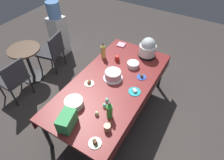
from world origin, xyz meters
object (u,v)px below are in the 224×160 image
object	(u,v)px
glass_salad_bowl	(74,103)
ceramic_snack_bowl	(133,65)
coffee_mug_red	(117,58)
soda_bottle_ginger_ale	(103,51)
frosted_layer_cake	(113,75)
dessert_plate_teal	(135,91)
water_cooler	(58,30)
soda_bottle_lime_soda	(109,110)
cupcake_vanilla	(107,100)
slow_cooker	(148,48)
dessert_plate_sage	(95,143)
dessert_plate_cream	(89,83)
potluck_table	(112,85)
maroon_chair_right	(52,50)
cupcake_cocoa	(105,105)
cupcake_lemon	(97,113)
soda_carton	(67,121)
coffee_mug_tan	(107,128)
round_cafe_table	(27,58)
maroon_chair_left	(14,78)
dessert_plate_cobalt	(142,77)

from	to	relation	value
glass_salad_bowl	ceramic_snack_bowl	size ratio (longest dim) A/B	1.31
coffee_mug_red	soda_bottle_ginger_ale	bearing A→B (deg)	99.73
glass_salad_bowl	coffee_mug_red	distance (m)	1.13
frosted_layer_cake	dessert_plate_teal	bearing A→B (deg)	-102.48
water_cooler	soda_bottle_lime_soda	bearing A→B (deg)	-123.35
coffee_mug_red	cupcake_vanilla	bearing A→B (deg)	-158.96
glass_salad_bowl	cupcake_vanilla	bearing A→B (deg)	-51.63
slow_cooker	dessert_plate_sage	size ratio (longest dim) A/B	2.32
glass_salad_bowl	dessert_plate_cream	size ratio (longest dim) A/B	1.72
potluck_table	glass_salad_bowl	world-z (taller)	glass_salad_bowl
glass_salad_bowl	maroon_chair_right	distance (m)	1.83
water_cooler	dessert_plate_sage	bearing A→B (deg)	-129.17
dessert_plate_cream	cupcake_cocoa	world-z (taller)	cupcake_cocoa
dessert_plate_teal	coffee_mug_red	xyz separation A→B (m)	(0.50, 0.57, 0.04)
dessert_plate_cream	cupcake_lemon	size ratio (longest dim) A/B	2.17
frosted_layer_cake	dessert_plate_teal	size ratio (longest dim) A/B	1.66
cupcake_cocoa	maroon_chair_right	bearing A→B (deg)	64.66
coffee_mug_red	soda_carton	size ratio (longest dim) A/B	0.44
coffee_mug_tan	round_cafe_table	world-z (taller)	coffee_mug_tan
cupcake_cocoa	soda_bottle_lime_soda	world-z (taller)	soda_bottle_lime_soda
glass_salad_bowl	dessert_plate_teal	size ratio (longest dim) A/B	1.40
frosted_layer_cake	water_cooler	world-z (taller)	water_cooler
maroon_chair_left	water_cooler	size ratio (longest dim) A/B	0.69
maroon_chair_right	maroon_chair_left	bearing A→B (deg)	-179.91
frosted_layer_cake	soda_carton	xyz separation A→B (m)	(-1.01, 0.04, 0.04)
ceramic_snack_bowl	potluck_table	bearing A→B (deg)	168.00
cupcake_lemon	maroon_chair_left	bearing A→B (deg)	88.18
frosted_layer_cake	maroon_chair_left	xyz separation A→B (m)	(-0.64, 1.64, -0.32)
glass_salad_bowl	water_cooler	world-z (taller)	water_cooler
maroon_chair_left	dessert_plate_teal	bearing A→B (deg)	-74.96
coffee_mug_tan	dessert_plate_sage	bearing A→B (deg)	172.58
glass_salad_bowl	soda_bottle_lime_soda	bearing A→B (deg)	-80.22
ceramic_snack_bowl	water_cooler	size ratio (longest dim) A/B	0.15
cupcake_vanilla	coffee_mug_red	distance (m)	0.92
maroon_chair_right	dessert_plate_sage	bearing A→B (deg)	-124.01
dessert_plate_cream	maroon_chair_left	bearing A→B (deg)	104.28
dessert_plate_cobalt	coffee_mug_red	bearing A→B (deg)	72.41
ceramic_snack_bowl	dessert_plate_cobalt	size ratio (longest dim) A/B	1.30
potluck_table	dessert_plate_teal	size ratio (longest dim) A/B	12.20
slow_cooker	dessert_plate_cream	size ratio (longest dim) A/B	2.44
maroon_chair_right	ceramic_snack_bowl	bearing A→B (deg)	-87.48
cupcake_cocoa	water_cooler	distance (m)	2.57
dessert_plate_sage	maroon_chair_right	size ratio (longest dim) A/B	0.18
soda_bottle_ginger_ale	cupcake_lemon	bearing A→B (deg)	-151.44
soda_bottle_ginger_ale	frosted_layer_cake	bearing A→B (deg)	-131.90
ceramic_snack_bowl	dessert_plate_sage	bearing A→B (deg)	-170.85
cupcake_vanilla	round_cafe_table	bearing A→B (deg)	81.37
potluck_table	dessert_plate_cobalt	world-z (taller)	dessert_plate_cobalt
dessert_plate_sage	cupcake_vanilla	distance (m)	0.62
dessert_plate_cream	soda_bottle_lime_soda	world-z (taller)	soda_bottle_lime_soda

